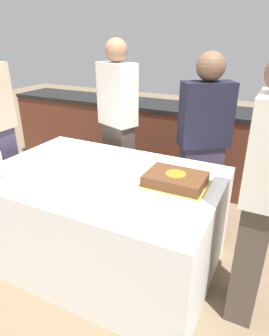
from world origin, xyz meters
The scene contains 9 objects.
ground_plane centered at (0.00, 0.00, 0.00)m, with size 14.00×14.00×0.00m, color #7A664C.
back_counter centered at (0.00, 1.62, 0.46)m, with size 4.40×0.58×0.92m.
dining_table centered at (0.00, 0.00, 0.38)m, with size 1.65×1.09×0.75m.
cake centered at (0.52, 0.08, 0.79)m, with size 0.42×0.32×0.08m.
plate_stack centered at (-0.18, 0.07, 0.79)m, with size 0.23×0.23×0.07m.
side_plate_near_cake centered at (0.49, 0.37, 0.75)m, with size 0.20×0.20×0.00m.
person_cutting_cake centered at (0.52, 0.76, 0.81)m, with size 0.45×0.39×1.55m.
person_seated_right centered at (1.04, 0.00, 0.82)m, with size 0.20×0.36×1.59m.
person_standing_back centered at (-0.30, 0.76, 0.85)m, with size 0.40×0.31×1.63m.
Camera 1 is at (1.06, -1.60, 1.66)m, focal length 32.00 mm.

